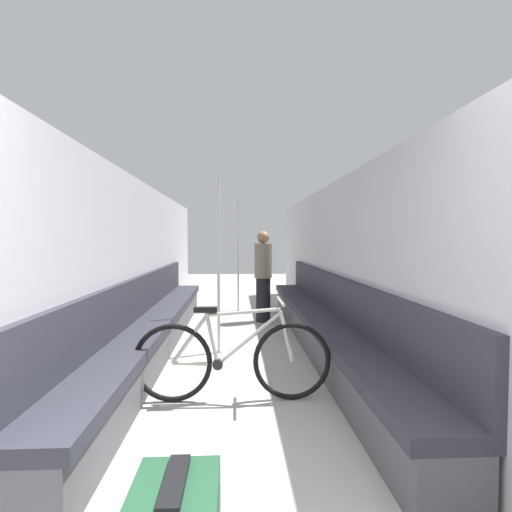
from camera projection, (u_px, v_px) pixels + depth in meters
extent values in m
cube|color=#B2B2B7|center=(129.00, 266.00, 4.79)|extent=(0.10, 10.91, 2.18)
cube|color=#B2B2B7|center=(346.00, 266.00, 4.92)|extent=(0.10, 10.91, 2.18)
cube|color=#4C4C51|center=(156.00, 338.00, 4.98)|extent=(0.40, 6.33, 0.37)
cube|color=#2D2D38|center=(156.00, 319.00, 4.97)|extent=(0.48, 6.33, 0.10)
cube|color=#2D2D38|center=(139.00, 296.00, 4.94)|extent=(0.07, 6.33, 0.49)
cube|color=#4C4C51|center=(320.00, 336.00, 5.08)|extent=(0.40, 6.33, 0.37)
cube|color=#2D2D38|center=(320.00, 318.00, 5.07)|extent=(0.48, 6.33, 0.10)
cube|color=#2D2D38|center=(336.00, 294.00, 5.07)|extent=(0.07, 6.33, 0.49)
torus|color=black|center=(173.00, 363.00, 3.46)|extent=(0.69, 0.04, 0.69)
torus|color=black|center=(292.00, 361.00, 3.51)|extent=(0.69, 0.04, 0.69)
cylinder|color=#B7B2A8|center=(195.00, 364.00, 3.47)|extent=(0.39, 0.03, 0.05)
cylinder|color=#B7B2A8|center=(189.00, 340.00, 3.45)|extent=(0.31, 0.03, 0.42)
cylinder|color=#B7B2A8|center=(212.00, 337.00, 3.46)|extent=(0.14, 0.03, 0.49)
cylinder|color=#B7B2A8|center=(249.00, 339.00, 3.48)|extent=(0.57, 0.03, 0.47)
cylinder|color=#B7B2A8|center=(243.00, 312.00, 3.47)|extent=(0.65, 0.03, 0.08)
cylinder|color=#B7B2A8|center=(286.00, 336.00, 3.50)|extent=(0.14, 0.03, 0.45)
cylinder|color=black|center=(218.00, 364.00, 3.48)|extent=(0.09, 0.06, 0.09)
cube|color=black|center=(205.00, 310.00, 3.45)|extent=(0.20, 0.07, 0.04)
cylinder|color=#B7B2A8|center=(280.00, 301.00, 3.48)|extent=(0.02, 0.46, 0.02)
cylinder|color=gray|center=(238.00, 310.00, 7.92)|extent=(0.08, 0.08, 0.01)
cylinder|color=silver|center=(238.00, 256.00, 7.87)|extent=(0.04, 0.04, 2.16)
cylinder|color=gray|center=(219.00, 352.00, 4.98)|extent=(0.08, 0.08, 0.01)
cylinder|color=silver|center=(219.00, 266.00, 4.93)|extent=(0.04, 0.04, 2.16)
cylinder|color=black|center=(263.00, 300.00, 6.84)|extent=(0.25, 0.25, 0.75)
cylinder|color=#756B5B|center=(263.00, 261.00, 6.81)|extent=(0.30, 0.30, 0.59)
sphere|color=#936B4C|center=(263.00, 237.00, 6.79)|extent=(0.21, 0.21, 0.21)
cube|color=black|center=(175.00, 481.00, 1.84)|extent=(0.10, 0.41, 0.03)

